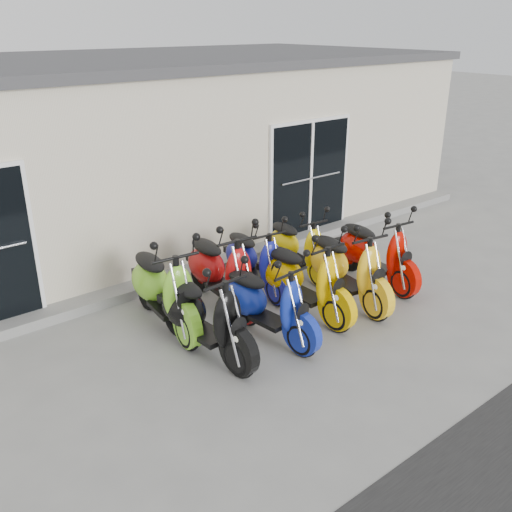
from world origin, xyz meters
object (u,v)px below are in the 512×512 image
object	(u,v)px
scooter_front_orange_b	(348,258)
scooter_back_yellow	(298,239)
scooter_front_blue	(267,293)
scooter_front_black	(203,304)
scooter_back_red	(221,261)
scooter_front_red	(376,243)
scooter_back_green	(163,278)
scooter_front_orange_a	(304,269)
scooter_back_blue	(255,252)

from	to	relation	value
scooter_front_orange_b	scooter_back_yellow	xyz separation A→B (m)	(0.12, 1.22, -0.09)
scooter_front_orange_b	scooter_front_blue	bearing A→B (deg)	-169.04
scooter_front_black	scooter_back_red	distance (m)	1.36
scooter_front_red	scooter_back_yellow	xyz separation A→B (m)	(-0.74, 1.04, -0.06)
scooter_front_black	scooter_back_green	xyz separation A→B (m)	(-0.03, 0.94, 0.03)
scooter_back_green	scooter_back_red	size ratio (longest dim) A/B	1.02
scooter_front_blue	scooter_front_orange_a	world-z (taller)	scooter_front_orange_a
scooter_front_orange_a	scooter_back_red	xyz separation A→B (m)	(-0.77, 0.95, 0.02)
scooter_front_orange_b	scooter_back_yellow	distance (m)	1.23
scooter_back_red	scooter_front_orange_a	bearing A→B (deg)	-45.96
scooter_back_yellow	scooter_front_blue	bearing A→B (deg)	-137.73
scooter_back_yellow	scooter_front_orange_b	bearing A→B (deg)	-89.56
scooter_front_blue	scooter_back_yellow	distance (m)	2.17
scooter_front_orange_b	scooter_back_blue	distance (m)	1.45
scooter_front_black	scooter_front_orange_b	size ratio (longest dim) A/B	1.00
scooter_front_blue	scooter_front_black	bearing A→B (deg)	162.53
scooter_front_blue	scooter_back_green	xyz separation A→B (m)	(-0.90, 1.13, 0.08)
scooter_back_green	scooter_front_black	bearing A→B (deg)	-81.87
scooter_back_yellow	scooter_back_green	bearing A→B (deg)	-170.57
scooter_front_blue	scooter_back_red	world-z (taller)	scooter_back_red
scooter_back_red	scooter_back_blue	distance (m)	0.73
scooter_back_yellow	scooter_front_red	bearing A→B (deg)	-48.77
scooter_back_blue	scooter_back_yellow	bearing A→B (deg)	8.70
scooter_front_black	scooter_back_red	xyz separation A→B (m)	(0.96, 0.96, 0.01)
scooter_back_yellow	scooter_back_blue	bearing A→B (deg)	-171.91
scooter_front_orange_a	scooter_back_blue	world-z (taller)	scooter_front_orange_a
scooter_back_blue	scooter_front_black	bearing A→B (deg)	-141.07
scooter_front_blue	scooter_back_green	distance (m)	1.45
scooter_back_blue	scooter_front_red	bearing A→B (deg)	-24.30
scooter_front_red	scooter_back_red	bearing A→B (deg)	166.31
scooter_front_orange_a	scooter_front_red	size ratio (longest dim) A/B	1.03
scooter_front_black	scooter_front_orange_b	world-z (taller)	scooter_front_orange_b
scooter_front_black	scooter_back_yellow	size ratio (longest dim) A/B	1.14
scooter_back_blue	scooter_back_red	bearing A→B (deg)	-165.24
scooter_back_red	scooter_back_yellow	size ratio (longest dim) A/B	1.16
scooter_front_orange_a	scooter_back_blue	xyz separation A→B (m)	(-0.05, 1.05, -0.06)
scooter_front_red	scooter_back_yellow	distance (m)	1.28
scooter_front_black	scooter_back_blue	distance (m)	1.99
scooter_front_blue	scooter_back_yellow	world-z (taller)	scooter_front_blue
scooter_front_orange_b	scooter_back_blue	xyz separation A→B (m)	(-0.83, 1.18, -0.06)
scooter_back_red	scooter_back_yellow	bearing A→B (deg)	9.75
scooter_back_green	scooter_front_orange_a	bearing A→B (deg)	-21.50
scooter_front_blue	scooter_back_red	bearing A→B (deg)	80.48
scooter_front_black	scooter_back_blue	xyz separation A→B (m)	(1.68, 1.06, -0.06)
scooter_front_red	scooter_back_red	world-z (taller)	scooter_back_red
scooter_front_black	scooter_front_blue	distance (m)	0.90
scooter_front_orange_a	scooter_front_orange_b	distance (m)	0.79
scooter_front_orange_b	scooter_back_green	world-z (taller)	scooter_back_green
scooter_back_red	scooter_back_yellow	world-z (taller)	scooter_back_red
scooter_front_red	scooter_back_blue	distance (m)	1.96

